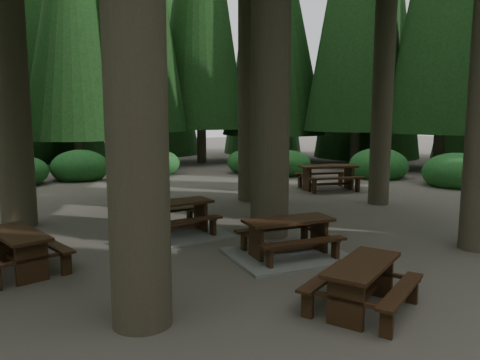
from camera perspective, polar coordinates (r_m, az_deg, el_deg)
name	(u,v)px	position (r m, az deg, el deg)	size (l,w,h in m)	color
ground	(240,241)	(9.94, 0.05, -7.45)	(80.00, 80.00, 0.00)	#574F46
picnic_table_a	(288,244)	(8.90, 5.92, -7.78)	(2.22, 1.86, 0.72)	gray
picnic_table_b	(18,246)	(8.76, -25.47, -7.24)	(1.74, 1.95, 0.71)	#321A0F
picnic_table_c	(172,224)	(10.42, -8.27, -5.35)	(2.43, 2.09, 0.76)	gray
picnic_table_d	(328,174)	(16.73, 10.70, 0.78)	(2.28, 1.97, 0.86)	#321A0F
picnic_table_e	(362,279)	(6.69, 14.70, -11.58)	(1.97, 1.87, 0.67)	#321A0F
shrub_ring	(254,213)	(10.80, 1.73, -4.01)	(23.86, 24.64, 1.49)	#1E5820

